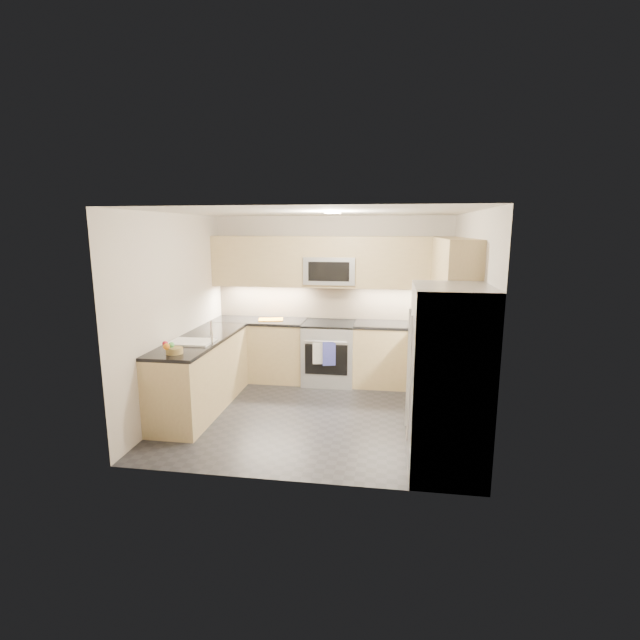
{
  "coord_description": "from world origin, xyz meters",
  "views": [
    {
      "loc": [
        0.87,
        -5.45,
        2.3
      ],
      "look_at": [
        0.0,
        0.35,
        1.15
      ],
      "focal_mm": 26.0,
      "sensor_mm": 36.0,
      "label": 1
    }
  ],
  "objects_px": {
    "refrigerator": "(448,381)",
    "utensil_bowl": "(427,319)",
    "cutting_board": "(271,320)",
    "microwave": "(330,270)",
    "gas_range": "(329,353)",
    "fruit_basket": "(174,351)"
  },
  "relations": [
    {
      "from": "microwave",
      "to": "fruit_basket",
      "type": "height_order",
      "value": "microwave"
    },
    {
      "from": "gas_range",
      "to": "refrigerator",
      "type": "height_order",
      "value": "refrigerator"
    },
    {
      "from": "refrigerator",
      "to": "cutting_board",
      "type": "height_order",
      "value": "refrigerator"
    },
    {
      "from": "gas_range",
      "to": "fruit_basket",
      "type": "distance_m",
      "value": 2.56
    },
    {
      "from": "gas_range",
      "to": "cutting_board",
      "type": "xyz_separation_m",
      "value": [
        -0.9,
        0.03,
        0.49
      ]
    },
    {
      "from": "microwave",
      "to": "cutting_board",
      "type": "bearing_deg",
      "value": -173.68
    },
    {
      "from": "cutting_board",
      "to": "fruit_basket",
      "type": "relative_size",
      "value": 1.95
    },
    {
      "from": "gas_range",
      "to": "fruit_basket",
      "type": "relative_size",
      "value": 4.86
    },
    {
      "from": "refrigerator",
      "to": "microwave",
      "type": "bearing_deg",
      "value": 119.62
    },
    {
      "from": "gas_range",
      "to": "fruit_basket",
      "type": "bearing_deg",
      "value": -126.04
    },
    {
      "from": "microwave",
      "to": "utensil_bowl",
      "type": "bearing_deg",
      "value": -2.19
    },
    {
      "from": "refrigerator",
      "to": "cutting_board",
      "type": "distance_m",
      "value": 3.4
    },
    {
      "from": "utensil_bowl",
      "to": "cutting_board",
      "type": "xyz_separation_m",
      "value": [
        -2.34,
        -0.04,
        -0.07
      ]
    },
    {
      "from": "microwave",
      "to": "fruit_basket",
      "type": "relative_size",
      "value": 4.06
    },
    {
      "from": "utensil_bowl",
      "to": "microwave",
      "type": "bearing_deg",
      "value": 177.81
    },
    {
      "from": "refrigerator",
      "to": "utensil_bowl",
      "type": "xyz_separation_m",
      "value": [
        -0.01,
        2.5,
        0.12
      ]
    },
    {
      "from": "microwave",
      "to": "cutting_board",
      "type": "distance_m",
      "value": 1.18
    },
    {
      "from": "refrigerator",
      "to": "utensil_bowl",
      "type": "relative_size",
      "value": 6.57
    },
    {
      "from": "refrigerator",
      "to": "fruit_basket",
      "type": "relative_size",
      "value": 9.61
    },
    {
      "from": "gas_range",
      "to": "refrigerator",
      "type": "xyz_separation_m",
      "value": [
        1.45,
        -2.43,
        0.45
      ]
    },
    {
      "from": "refrigerator",
      "to": "fruit_basket",
      "type": "distance_m",
      "value": 2.95
    },
    {
      "from": "cutting_board",
      "to": "fruit_basket",
      "type": "xyz_separation_m",
      "value": [
        -0.57,
        -2.05,
        0.03
      ]
    }
  ]
}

